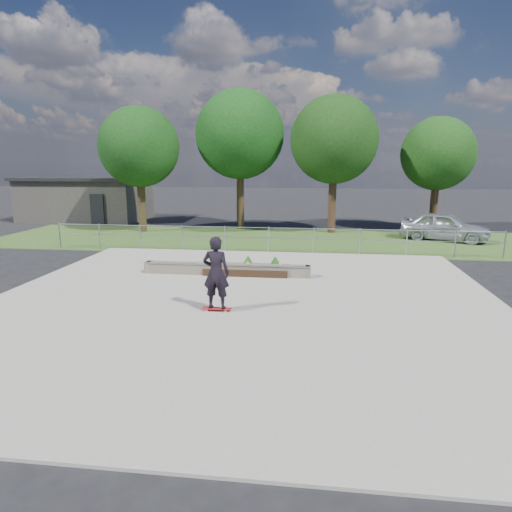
{
  "coord_description": "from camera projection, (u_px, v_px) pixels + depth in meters",
  "views": [
    {
      "loc": [
        2.01,
        -12.57,
        4.04
      ],
      "look_at": [
        0.2,
        1.5,
        1.1
      ],
      "focal_mm": 32.0,
      "sensor_mm": 36.0,
      "label": 1
    }
  ],
  "objects": [
    {
      "name": "ground",
      "position": [
        243.0,
        303.0,
        13.28
      ],
      "size": [
        120.0,
        120.0,
        0.0
      ],
      "primitive_type": "plane",
      "color": "black",
      "rests_on": "ground"
    },
    {
      "name": "skateboarder",
      "position": [
        216.0,
        273.0,
        12.18
      ],
      "size": [
        0.8,
        0.52,
        2.06
      ],
      "color": "silver",
      "rests_on": "concrete_slab"
    },
    {
      "name": "tree_far_right",
      "position": [
        438.0,
        154.0,
        26.3
      ],
      "size": [
        4.2,
        4.2,
        6.6
      ],
      "color": "#331E14",
      "rests_on": "ground"
    },
    {
      "name": "tree_far_left",
      "position": [
        139.0,
        147.0,
        25.92
      ],
      "size": [
        4.55,
        4.55,
        7.15
      ],
      "color": "#2F2112",
      "rests_on": "ground"
    },
    {
      "name": "tree_mid_left",
      "position": [
        240.0,
        135.0,
        27.02
      ],
      "size": [
        5.25,
        5.25,
        8.25
      ],
      "color": "#312013",
      "rests_on": "ground"
    },
    {
      "name": "grass_verge",
      "position": [
        275.0,
        240.0,
        23.96
      ],
      "size": [
        30.0,
        8.0,
        0.02
      ],
      "primitive_type": "cube",
      "color": "#304C1E",
      "rests_on": "ground"
    },
    {
      "name": "grind_ledge",
      "position": [
        226.0,
        269.0,
        16.32
      ],
      "size": [
        6.0,
        0.44,
        0.43
      ],
      "color": "brown",
      "rests_on": "concrete_slab"
    },
    {
      "name": "parked_car",
      "position": [
        445.0,
        227.0,
        23.67
      ],
      "size": [
        4.7,
        3.28,
        1.48
      ],
      "primitive_type": "imported",
      "rotation": [
        0.0,
        0.0,
        1.18
      ],
      "color": "#ACB1B6",
      "rests_on": "ground"
    },
    {
      "name": "fence",
      "position": [
        269.0,
        236.0,
        20.41
      ],
      "size": [
        20.06,
        0.06,
        1.2
      ],
      "color": "gray",
      "rests_on": "ground"
    },
    {
      "name": "tree_mid_right",
      "position": [
        334.0,
        140.0,
        25.44
      ],
      "size": [
        4.9,
        4.9,
        7.7
      ],
      "color": "#301C13",
      "rests_on": "ground"
    },
    {
      "name": "planter_bed",
      "position": [
        247.0,
        268.0,
        16.6
      ],
      "size": [
        3.0,
        1.2,
        0.61
      ],
      "color": "black",
      "rests_on": "concrete_slab"
    },
    {
      "name": "concrete_slab",
      "position": [
        243.0,
        302.0,
        13.27
      ],
      "size": [
        15.0,
        15.0,
        0.06
      ],
      "primitive_type": "cube",
      "color": "gray",
      "rests_on": "ground"
    },
    {
      "name": "building",
      "position": [
        87.0,
        198.0,
        32.2
      ],
      "size": [
        8.4,
        5.4,
        3.0
      ],
      "color": "#33302D",
      "rests_on": "ground"
    }
  ]
}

